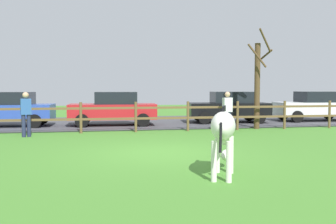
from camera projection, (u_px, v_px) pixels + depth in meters
ground_plane at (159, 152)px, 10.41m from camera, size 60.00×60.00×0.00m
parking_asphalt at (130, 122)px, 19.53m from camera, size 28.00×7.40×0.05m
paddock_fence at (136, 115)px, 15.25m from camera, size 21.82×0.11×1.23m
bare_tree at (258, 83)px, 16.41m from camera, size 1.17×1.18×4.30m
zebra at (223, 131)px, 7.53m from camera, size 1.00×1.83×1.41m
crow_on_grass at (216, 158)px, 8.90m from camera, size 0.21×0.10×0.20m
parked_car_blue at (8, 109)px, 17.04m from camera, size 4.08×2.04×1.56m
parked_car_red at (114, 108)px, 17.61m from camera, size 4.07×2.01×1.56m
parked_car_white at (315, 106)px, 20.01m from camera, size 4.09×2.07×1.56m
parked_car_black at (229, 107)px, 19.06m from camera, size 4.15×2.21×1.56m
visitor_left_of_tree at (26, 112)px, 13.71m from camera, size 0.40×0.31×1.64m
visitor_right_of_tree at (227, 110)px, 15.28m from camera, size 0.38×0.26×1.64m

